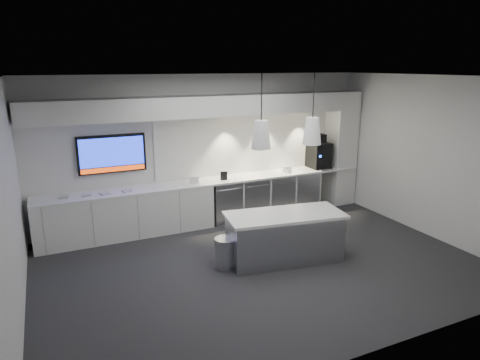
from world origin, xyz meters
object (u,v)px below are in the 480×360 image
wall_tv (112,154)px  coffee_machine (319,154)px  island (284,237)px  bin (226,253)px

wall_tv → coffee_machine: 4.52m
wall_tv → island: 3.56m
bin → coffee_machine: coffee_machine is taller
wall_tv → bin: bearing=-59.8°
wall_tv → coffee_machine: size_ratio=1.63×
wall_tv → island: bearing=-46.4°
coffee_machine → wall_tv: bearing=177.9°
wall_tv → coffee_machine: (4.50, -0.25, -0.34)m
bin → wall_tv: bearing=120.2°
island → bin: bearing=179.6°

